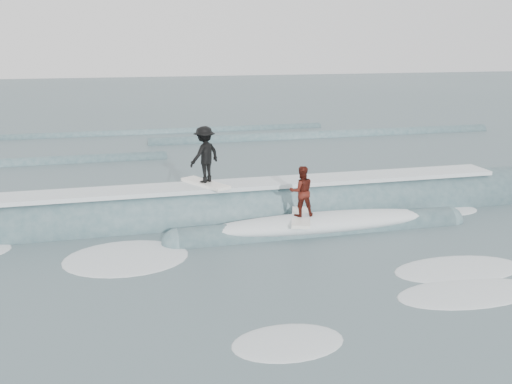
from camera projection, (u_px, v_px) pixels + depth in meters
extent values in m
plane|color=#384D52|center=(276.00, 249.00, 16.39)|extent=(160.00, 160.00, 0.00)
cylinder|color=#3A5A62|center=(249.00, 216.00, 19.51)|extent=(21.17, 2.09, 2.09)
cylinder|color=#3A5A62|center=(321.00, 232.00, 17.89)|extent=(9.00, 0.96, 0.96)
sphere|color=#3A5A62|center=(178.00, 244.00, 16.81)|extent=(0.96, 0.96, 0.96)
sphere|color=#3A5A62|center=(448.00, 221.00, 18.97)|extent=(0.96, 0.96, 0.96)
cube|color=silver|center=(249.00, 184.00, 19.23)|extent=(18.00, 1.30, 0.14)
ellipsoid|color=silver|center=(321.00, 223.00, 17.81)|extent=(7.60, 1.30, 0.60)
cube|color=white|center=(205.00, 183.00, 18.84)|extent=(1.44, 2.02, 0.10)
imported|color=black|center=(205.00, 154.00, 18.59)|extent=(1.37, 1.26, 1.85)
cube|color=white|center=(301.00, 217.00, 17.59)|extent=(1.17, 2.07, 0.10)
imported|color=#46140D|center=(301.00, 191.00, 17.37)|extent=(0.80, 0.64, 1.56)
ellipsoid|color=silver|center=(450.00, 210.00, 20.19)|extent=(2.02, 1.37, 0.10)
ellipsoid|color=silver|center=(288.00, 342.00, 11.35)|extent=(1.98, 1.35, 0.10)
ellipsoid|color=silver|center=(468.00, 293.00, 13.57)|extent=(2.96, 2.02, 0.10)
ellipsoid|color=silver|center=(458.00, 269.00, 14.98)|extent=(3.35, 2.29, 0.10)
ellipsoid|color=silver|center=(126.00, 258.00, 15.76)|extent=(3.55, 2.42, 0.10)
cylinder|color=#3A5A62|center=(328.00, 137.00, 35.30)|extent=(22.00, 0.80, 0.80)
cylinder|color=#3A5A62|center=(159.00, 133.00, 36.63)|extent=(22.00, 0.60, 0.60)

